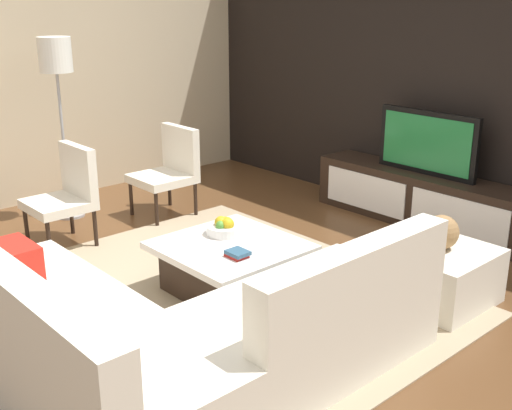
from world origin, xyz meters
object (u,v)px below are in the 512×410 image
television (427,143)px  fruit_bowl (225,227)px  media_console (422,199)px  accent_chair_far (170,166)px  accent_chair_near (68,190)px  book_stack (237,254)px  floor_lamp (56,68)px  coffee_table (230,266)px  ottoman (437,274)px  decorative_ball (441,232)px  sectional_couch (166,331)px

television → fruit_bowl: (-0.28, -2.20, -0.36)m
media_console → accent_chair_far: 2.46m
television → accent_chair_near: (-1.79, -2.72, -0.31)m
television → book_stack: size_ratio=6.64×
television → floor_lamp: bearing=-136.0°
coffee_table → television: bearing=87.5°
accent_chair_far → ottoman: bearing=12.7°
fruit_bowl → decorative_ball: bearing=35.7°
sectional_couch → ottoman: size_ratio=3.31×
decorative_ball → coffee_table: bearing=-137.2°
accent_chair_near → sectional_couch: bearing=-9.2°
coffee_table → floor_lamp: 2.68m
floor_lamp → book_stack: bearing=-0.6°
accent_chair_far → fruit_bowl: bearing=-14.4°
media_console → sectional_couch: bearing=-81.4°
ottoman → book_stack: bearing=-127.7°
media_console → ottoman: bearing=-52.2°
accent_chair_far → book_stack: 2.15m
ottoman → fruit_bowl: fruit_bowl is taller
ottoman → fruit_bowl: bearing=-144.3°
decorative_ball → accent_chair_far: bearing=-174.0°
fruit_bowl → decorative_ball: decorative_ball is taller
floor_lamp → coffee_table: bearing=2.2°
coffee_table → book_stack: book_stack is taller
accent_chair_far → decorative_ball: accent_chair_far is taller
television → coffee_table: size_ratio=1.08×
media_console → television: 0.55m
book_stack → accent_chair_near: bearing=-171.1°
floor_lamp → ottoman: (3.47, 1.10, -1.25)m
television → book_stack: bearing=-87.2°
accent_chair_near → floor_lamp: size_ratio=0.50×
coffee_table → decorative_ball: 1.53m
decorative_ball → television: bearing=127.8°
sectional_couch → floor_lamp: 3.31m
television → floor_lamp: floor_lamp is taller
ottoman → accent_chair_far: (-2.86, -0.30, 0.29)m
television → accent_chair_near: size_ratio=1.18×
coffee_table → fruit_bowl: fruit_bowl is taller
coffee_table → accent_chair_near: 1.76m
television → book_stack: television is taller
television → decorative_ball: (0.99, -1.28, -0.27)m
media_console → television: (0.00, 0.00, 0.55)m
book_stack → decorative_ball: bearing=52.3°
book_stack → coffee_table: bearing=151.5°
book_stack → floor_lamp: bearing=179.4°
sectional_couch → book_stack: (-0.38, 0.85, 0.12)m
decorative_ball → fruit_bowl: bearing=-144.3°
accent_chair_far → accent_chair_near: bearing=-79.4°
television → sectional_couch: 3.35m
floor_lamp → accent_chair_far: floor_lamp is taller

